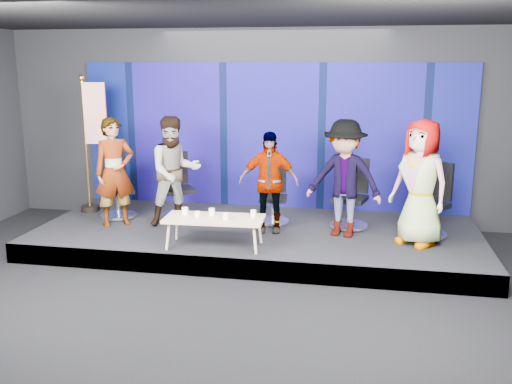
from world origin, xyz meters
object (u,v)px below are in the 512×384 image
(chair_e, at_px, (429,212))
(flag_stand, at_px, (92,141))
(panelist_b, at_px, (175,171))
(panelist_e, at_px, (420,183))
(mug_a, at_px, (185,211))
(mug_b, at_px, (197,214))
(chair_c, at_px, (273,203))
(coffee_table, at_px, (214,220))
(mug_c, at_px, (212,212))
(mug_d, at_px, (226,216))
(panelist_a, at_px, (115,172))
(chair_d, at_px, (351,205))
(mug_e, at_px, (253,214))
(panelist_d, at_px, (344,179))
(chair_a, at_px, (117,196))
(panelist_c, at_px, (269,182))
(chair_b, at_px, (178,196))

(chair_e, xyz_separation_m, flag_stand, (-5.68, 0.40, 0.90))
(panelist_b, bearing_deg, panelist_e, -37.74)
(mug_a, height_order, mug_b, mug_a)
(chair_c, bearing_deg, coffee_table, -118.73)
(panelist_e, height_order, mug_b, panelist_e)
(mug_a, bearing_deg, mug_c, 6.10)
(mug_d, bearing_deg, panelist_a, 156.49)
(chair_d, relative_size, coffee_table, 0.76)
(coffee_table, distance_m, mug_d, 0.23)
(chair_c, distance_m, mug_c, 1.50)
(panelist_b, relative_size, chair_c, 1.82)
(mug_d, height_order, mug_e, mug_e)
(chair_e, relative_size, mug_d, 11.69)
(panelist_a, xyz_separation_m, panelist_d, (3.66, 0.09, 0.01))
(chair_a, bearing_deg, panelist_b, -50.35)
(panelist_b, distance_m, chair_d, 2.89)
(panelist_e, relative_size, mug_c, 17.71)
(mug_b, xyz_separation_m, flag_stand, (-2.35, 1.58, 0.79))
(panelist_a, height_order, mug_d, panelist_a)
(coffee_table, relative_size, mug_a, 13.57)
(panelist_c, height_order, mug_c, panelist_c)
(mug_b, distance_m, flag_stand, 2.94)
(panelist_a, relative_size, panelist_b, 0.99)
(panelist_d, relative_size, chair_e, 1.58)
(panelist_b, distance_m, flag_stand, 1.78)
(chair_a, distance_m, mug_b, 2.26)
(chair_c, xyz_separation_m, mug_d, (-0.44, -1.51, 0.17))
(panelist_c, relative_size, mug_b, 17.48)
(flag_stand, bearing_deg, coffee_table, -42.04)
(chair_c, distance_m, mug_a, 1.75)
(chair_d, bearing_deg, chair_e, 1.95)
(chair_d, relative_size, mug_a, 10.33)
(panelist_a, height_order, chair_e, panelist_a)
(panelist_d, bearing_deg, panelist_c, -166.91)
(chair_a, height_order, flag_stand, flag_stand)
(panelist_d, relative_size, mug_e, 17.81)
(panelist_e, bearing_deg, chair_e, 105.48)
(chair_e, bearing_deg, flag_stand, -144.47)
(chair_d, xyz_separation_m, panelist_e, (0.99, -0.72, 0.56))
(chair_b, distance_m, mug_d, 2.01)
(panelist_a, xyz_separation_m, mug_d, (2.05, -0.89, -0.39))
(chair_b, xyz_separation_m, panelist_e, (3.92, -0.83, 0.56))
(mug_b, xyz_separation_m, mug_c, (0.17, 0.15, 0.01))
(panelist_b, bearing_deg, panelist_c, -36.12)
(panelist_b, distance_m, coffee_table, 1.45)
(chair_b, xyz_separation_m, mug_d, (1.23, -1.59, 0.13))
(chair_a, relative_size, panelist_d, 0.61)
(chair_c, distance_m, panelist_c, 0.69)
(panelist_a, xyz_separation_m, flag_stand, (-0.72, 0.73, 0.39))
(chair_a, xyz_separation_m, coffee_table, (2.06, -1.27, 0.05))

